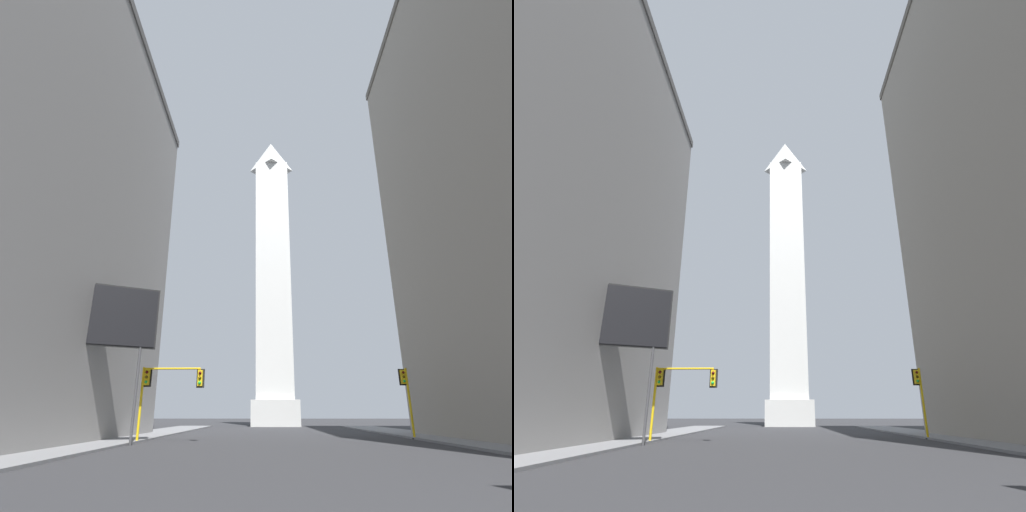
% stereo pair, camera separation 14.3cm
% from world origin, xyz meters
% --- Properties ---
extents(sidewalk_left, '(5.00, 84.05, 0.15)m').
position_xyz_m(sidewalk_left, '(-12.63, 25.22, 0.07)').
color(sidewalk_left, slate).
rests_on(sidewalk_left, ground_plane).
extents(sidewalk_right, '(5.00, 84.05, 0.15)m').
position_xyz_m(sidewalk_right, '(12.63, 25.22, 0.07)').
color(sidewalk_right, slate).
rests_on(sidewalk_right, ground_plane).
extents(obelisk, '(7.89, 7.89, 56.27)m').
position_xyz_m(obelisk, '(0.00, 70.04, 27.13)').
color(obelisk, silver).
rests_on(obelisk, ground_plane).
extents(traffic_light_mid_left, '(4.66, 0.50, 5.03)m').
position_xyz_m(traffic_light_mid_left, '(-8.78, 28.76, 3.82)').
color(traffic_light_mid_left, yellow).
rests_on(traffic_light_mid_left, ground_plane).
extents(traffic_light_mid_right, '(0.79, 0.52, 5.41)m').
position_xyz_m(traffic_light_mid_right, '(10.10, 33.49, 3.57)').
color(traffic_light_mid_right, yellow).
rests_on(traffic_light_mid_right, ground_plane).
extents(billboard_sign, '(5.50, 2.73, 10.18)m').
position_xyz_m(billboard_sign, '(-11.75, 25.16, 7.86)').
color(billboard_sign, '#3F3F42').
rests_on(billboard_sign, ground_plane).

